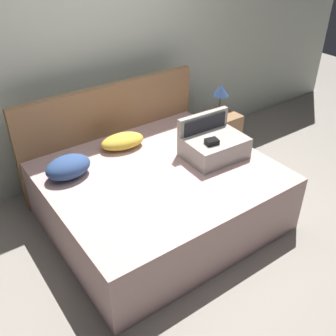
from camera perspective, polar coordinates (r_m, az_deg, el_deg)
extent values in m
plane|color=gray|center=(3.61, 2.55, -10.83)|extent=(12.00, 12.00, 0.00)
cube|color=#B7C1B2|center=(4.20, -11.48, 15.79)|extent=(8.00, 0.10, 2.60)
cube|color=#BC9993|center=(3.67, -1.18, -4.12)|extent=(1.98, 1.73, 0.57)
cube|color=olive|center=(4.19, -8.28, 4.92)|extent=(2.02, 0.08, 1.10)
cube|color=gray|center=(3.68, 7.08, 2.90)|extent=(0.58, 0.40, 0.20)
cube|color=#28282D|center=(3.67, 7.11, 3.31)|extent=(0.51, 0.35, 0.14)
cube|color=black|center=(3.54, 6.46, 3.84)|extent=(0.13, 0.11, 0.05)
cube|color=gray|center=(3.79, 5.11, 5.44)|extent=(0.56, 0.08, 0.38)
cube|color=#28282D|center=(3.76, 5.42, 5.23)|extent=(0.48, 0.03, 0.32)
ellipsoid|color=gold|center=(3.86, -6.71, 3.94)|extent=(0.47, 0.32, 0.15)
ellipsoid|color=navy|center=(3.50, -14.44, 0.15)|extent=(0.43, 0.32, 0.19)
cube|color=olive|center=(4.76, 7.25, 4.82)|extent=(0.44, 0.40, 0.54)
cylinder|color=#3F3833|center=(4.64, 7.49, 7.83)|extent=(0.12, 0.12, 0.01)
cylinder|color=#4C443D|center=(4.59, 7.60, 9.21)|extent=(0.02, 0.02, 0.23)
cone|color=navy|center=(4.52, 7.76, 11.25)|extent=(0.19, 0.19, 0.12)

